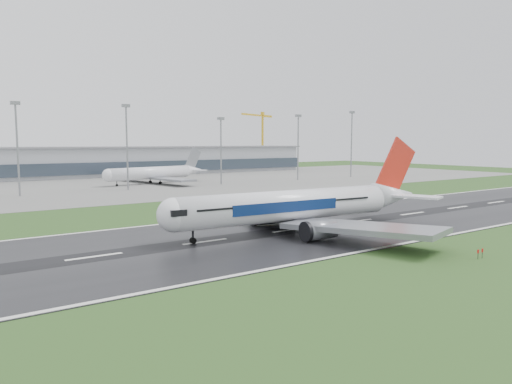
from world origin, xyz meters
TOP-DOWN VIEW (x-y plane):
  - ground at (0.00, 0.00)m, footprint 520.00×520.00m
  - runway at (0.00, 0.00)m, footprint 400.00×45.00m
  - apron at (0.00, 125.00)m, footprint 400.00×130.00m
  - terminal at (0.00, 185.00)m, footprint 240.00×36.00m
  - main_airliner at (-17.83, -2.07)m, footprint 66.76×64.01m
  - parked_airliner at (0.78, 120.73)m, footprint 60.03×57.23m
  - tower_crane at (116.05, 200.00)m, footprint 37.26×18.37m
  - floodmast_1 at (-55.91, 100.00)m, footprint 0.64×0.64m
  - floodmast_2 at (-18.50, 100.00)m, footprint 0.64×0.64m
  - floodmast_3 at (22.65, 100.00)m, footprint 0.64×0.64m
  - floodmast_4 at (65.39, 100.00)m, footprint 0.64×0.64m
  - floodmast_5 at (101.53, 100.00)m, footprint 0.64×0.64m

SIDE VIEW (x-z plane):
  - ground at x=0.00m, z-range 0.00..0.00m
  - apron at x=0.00m, z-range 0.00..0.08m
  - runway at x=0.00m, z-range 0.00..0.10m
  - terminal at x=0.00m, z-range 0.00..15.00m
  - parked_airliner at x=0.78m, z-range 0.08..15.22m
  - main_airliner at x=-17.83m, z-range 0.10..18.58m
  - floodmast_3 at x=22.65m, z-range 0.00..27.56m
  - floodmast_4 at x=65.39m, z-range 0.00..30.06m
  - floodmast_1 at x=-55.91m, z-range 0.00..30.47m
  - floodmast_2 at x=-18.50m, z-range 0.00..31.18m
  - floodmast_5 at x=101.53m, z-range 0.00..32.99m
  - tower_crane at x=116.05m, z-range 0.00..39.76m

